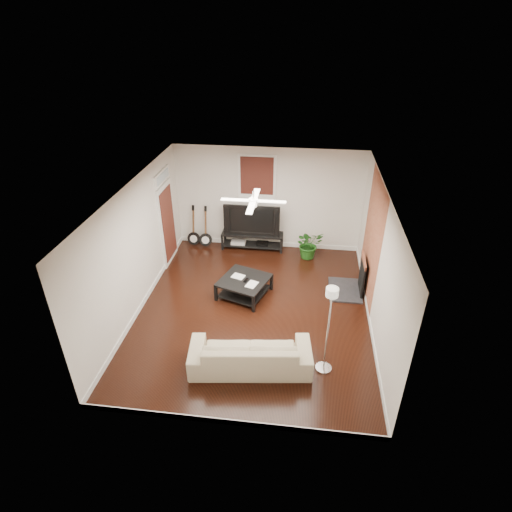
# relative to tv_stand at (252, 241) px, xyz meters

# --- Properties ---
(room) EXTENTS (5.01, 6.01, 2.81)m
(room) POSITION_rel_tv_stand_xyz_m (0.40, -2.78, 1.16)
(room) COLOR black
(room) RESTS_ON ground
(brick_accent) EXTENTS (0.02, 2.20, 2.80)m
(brick_accent) POSITION_rel_tv_stand_xyz_m (2.89, -1.78, 1.16)
(brick_accent) COLOR #994A31
(brick_accent) RESTS_ON floor
(fireplace) EXTENTS (0.80, 1.10, 0.92)m
(fireplace) POSITION_rel_tv_stand_xyz_m (2.60, -1.78, 0.22)
(fireplace) COLOR black
(fireplace) RESTS_ON floor
(window_back) EXTENTS (1.00, 0.06, 1.30)m
(window_back) POSITION_rel_tv_stand_xyz_m (0.10, 0.19, 1.71)
(window_back) COLOR black
(window_back) RESTS_ON wall_back
(door_left) EXTENTS (0.08, 1.00, 2.50)m
(door_left) POSITION_rel_tv_stand_xyz_m (-2.06, -0.88, 1.01)
(door_left) COLOR white
(door_left) RESTS_ON wall_left
(tv_stand) EXTENTS (1.68, 0.45, 0.47)m
(tv_stand) POSITION_rel_tv_stand_xyz_m (0.00, 0.00, 0.00)
(tv_stand) COLOR black
(tv_stand) RESTS_ON floor
(tv) EXTENTS (1.51, 0.20, 0.87)m
(tv) POSITION_rel_tv_stand_xyz_m (0.00, 0.02, 0.67)
(tv) COLOR black
(tv) RESTS_ON tv_stand
(coffee_table) EXTENTS (1.29, 1.29, 0.43)m
(coffee_table) POSITION_rel_tv_stand_xyz_m (0.11, -2.24, -0.02)
(coffee_table) COLOR black
(coffee_table) RESTS_ON floor
(sofa) EXTENTS (2.31, 1.13, 0.65)m
(sofa) POSITION_rel_tv_stand_xyz_m (0.56, -4.47, 0.09)
(sofa) COLOR tan
(sofa) RESTS_ON floor
(floor_lamp) EXTENTS (0.33, 0.33, 1.81)m
(floor_lamp) POSITION_rel_tv_stand_xyz_m (1.91, -4.37, 0.67)
(floor_lamp) COLOR silver
(floor_lamp) RESTS_ON floor
(potted_plant) EXTENTS (0.90, 0.85, 0.79)m
(potted_plant) POSITION_rel_tv_stand_xyz_m (1.56, -0.31, 0.16)
(potted_plant) COLOR #1D5618
(potted_plant) RESTS_ON floor
(guitar_left) EXTENTS (0.38, 0.29, 1.17)m
(guitar_left) POSITION_rel_tv_stand_xyz_m (-1.66, -0.03, 0.35)
(guitar_left) COLOR black
(guitar_left) RESTS_ON floor
(guitar_right) EXTENTS (0.36, 0.26, 1.17)m
(guitar_right) POSITION_rel_tv_stand_xyz_m (-1.31, -0.06, 0.35)
(guitar_right) COLOR black
(guitar_right) RESTS_ON floor
(ceiling_fan) EXTENTS (1.24, 1.24, 0.32)m
(ceiling_fan) POSITION_rel_tv_stand_xyz_m (0.40, -2.78, 2.36)
(ceiling_fan) COLOR white
(ceiling_fan) RESTS_ON ceiling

